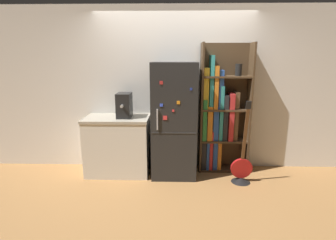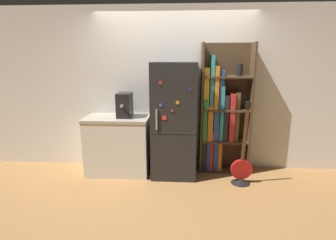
% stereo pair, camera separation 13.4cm
% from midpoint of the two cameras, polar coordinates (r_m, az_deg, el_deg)
% --- Properties ---
extents(ground_plane, '(16.00, 16.00, 0.00)m').
position_cam_midpoint_polar(ground_plane, '(4.17, 0.30, -12.24)').
color(ground_plane, '#A87542').
extents(wall_back, '(8.00, 0.05, 2.60)m').
position_cam_midpoint_polar(wall_back, '(4.27, 0.46, 6.59)').
color(wall_back, white).
rests_on(wall_back, ground_plane).
extents(refrigerator, '(0.67, 0.65, 1.74)m').
position_cam_midpoint_polar(refrigerator, '(4.01, 0.36, -0.06)').
color(refrigerator, black).
rests_on(refrigerator, ground_plane).
extents(bookshelf, '(0.78, 0.30, 2.03)m').
position_cam_midpoint_polar(bookshelf, '(4.23, 10.17, 0.89)').
color(bookshelf, '#4C3823').
rests_on(bookshelf, ground_plane).
extents(kitchen_counter, '(0.99, 0.61, 0.91)m').
position_cam_midpoint_polar(kitchen_counter, '(4.25, -11.70, -5.39)').
color(kitchen_counter, silver).
rests_on(kitchen_counter, ground_plane).
extents(espresso_machine, '(0.21, 0.37, 0.37)m').
position_cam_midpoint_polar(espresso_machine, '(4.08, -10.42, 3.18)').
color(espresso_machine, black).
rests_on(espresso_machine, kitchen_counter).
extents(guitar, '(0.31, 0.29, 1.24)m').
position_cam_midpoint_polar(guitar, '(4.06, 14.77, -10.68)').
color(guitar, black).
rests_on(guitar, ground_plane).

